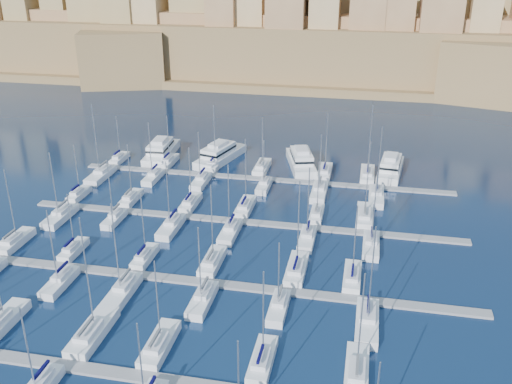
% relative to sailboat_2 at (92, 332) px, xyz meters
% --- Properties ---
extents(ground, '(600.00, 600.00, 0.00)m').
position_rel_sailboat_2_xyz_m(ground, '(11.62, 27.83, -0.79)').
color(ground, '#081533').
rests_on(ground, ground).
extents(pontoon_near, '(84.00, 2.00, 0.40)m').
position_rel_sailboat_2_xyz_m(pontoon_near, '(11.62, -6.17, -0.59)').
color(pontoon_near, slate).
rests_on(pontoon_near, ground).
extents(pontoon_mid_near, '(84.00, 2.00, 0.40)m').
position_rel_sailboat_2_xyz_m(pontoon_mid_near, '(11.62, 15.83, -0.59)').
color(pontoon_mid_near, slate).
rests_on(pontoon_mid_near, ground).
extents(pontoon_mid_far, '(84.00, 2.00, 0.40)m').
position_rel_sailboat_2_xyz_m(pontoon_mid_far, '(11.62, 37.83, -0.59)').
color(pontoon_mid_far, slate).
rests_on(pontoon_mid_far, ground).
extents(pontoon_far, '(84.00, 2.00, 0.40)m').
position_rel_sailboat_2_xyz_m(pontoon_far, '(11.62, 59.83, -0.59)').
color(pontoon_far, slate).
rests_on(pontoon_far, ground).
extents(sailboat_1, '(2.94, 9.81, 14.90)m').
position_rel_sailboat_2_xyz_m(sailboat_1, '(-13.35, -0.39, -0.03)').
color(sailboat_1, silver).
rests_on(sailboat_1, ground).
extents(sailboat_2, '(3.18, 10.60, 17.94)m').
position_rel_sailboat_2_xyz_m(sailboat_2, '(0.00, 0.00, 0.00)').
color(sailboat_2, silver).
rests_on(sailboat_2, ground).
extents(sailboat_3, '(2.83, 9.44, 13.27)m').
position_rel_sailboat_2_xyz_m(sailboat_3, '(9.68, -0.57, -0.05)').
color(sailboat_3, silver).
rests_on(sailboat_3, ground).
extents(sailboat_4, '(2.63, 8.76, 13.65)m').
position_rel_sailboat_2_xyz_m(sailboat_4, '(23.43, -0.91, -0.05)').
color(sailboat_4, silver).
rests_on(sailboat_4, ground).
extents(sailboat_5, '(2.83, 9.44, 14.62)m').
position_rel_sailboat_2_xyz_m(sailboat_5, '(35.12, -0.57, -0.04)').
color(sailboat_5, silver).
rests_on(sailboat_5, ground).
extents(sailboat_12, '(2.67, 8.92, 14.29)m').
position_rel_sailboat_2_xyz_m(sailboat_12, '(-25.17, 21.17, -0.04)').
color(sailboat_12, silver).
rests_on(sailboat_12, ground).
extents(sailboat_13, '(2.24, 7.48, 11.20)m').
position_rel_sailboat_2_xyz_m(sailboat_13, '(-13.66, 20.46, -0.08)').
color(sailboat_13, silver).
rests_on(sailboat_13, ground).
extents(sailboat_14, '(2.34, 7.81, 12.32)m').
position_rel_sailboat_2_xyz_m(sailboat_14, '(-0.77, 20.63, -0.07)').
color(sailboat_14, silver).
rests_on(sailboat_14, ground).
extents(sailboat_15, '(2.75, 9.17, 14.50)m').
position_rel_sailboat_2_xyz_m(sailboat_15, '(10.74, 21.30, -0.04)').
color(sailboat_15, silver).
rests_on(sailboat_15, ground).
extents(sailboat_16, '(2.97, 9.91, 16.23)m').
position_rel_sailboat_2_xyz_m(sailboat_16, '(24.65, 21.66, -0.02)').
color(sailboat_16, silver).
rests_on(sailboat_16, ground).
extents(sailboat_17, '(2.65, 8.84, 13.16)m').
position_rel_sailboat_2_xyz_m(sailboat_17, '(33.53, 21.14, -0.05)').
color(sailboat_17, silver).
rests_on(sailboat_17, ground).
extents(sailboat_19, '(2.54, 8.46, 13.54)m').
position_rel_sailboat_2_xyz_m(sailboat_19, '(-10.72, 10.70, -0.05)').
color(sailboat_19, silver).
rests_on(sailboat_19, ground).
extents(sailboat_20, '(2.87, 9.56, 15.84)m').
position_rel_sailboat_2_xyz_m(sailboat_20, '(-0.17, 10.16, -0.03)').
color(sailboat_20, silver).
rests_on(sailboat_20, ground).
extents(sailboat_21, '(2.67, 8.91, 13.21)m').
position_rel_sailboat_2_xyz_m(sailboat_21, '(12.26, 10.49, -0.05)').
color(sailboat_21, silver).
rests_on(sailboat_21, ground).
extents(sailboat_22, '(2.45, 8.16, 11.81)m').
position_rel_sailboat_2_xyz_m(sailboat_22, '(23.56, 10.85, -0.07)').
color(sailboat_22, silver).
rests_on(sailboat_22, ground).
extents(sailboat_23, '(3.09, 10.30, 16.16)m').
position_rel_sailboat_2_xyz_m(sailboat_23, '(36.11, 9.80, -0.02)').
color(sailboat_23, silver).
rests_on(sailboat_23, ground).
extents(sailboat_24, '(2.24, 7.46, 11.69)m').
position_rel_sailboat_2_xyz_m(sailboat_24, '(-24.13, 42.46, -0.08)').
color(sailboat_24, silver).
rests_on(sailboat_24, ground).
extents(sailboat_25, '(2.39, 7.98, 12.55)m').
position_rel_sailboat_2_xyz_m(sailboat_25, '(-12.57, 42.71, -0.07)').
color(sailboat_25, silver).
rests_on(sailboat_25, ground).
extents(sailboat_26, '(2.55, 8.52, 12.65)m').
position_rel_sailboat_2_xyz_m(sailboat_26, '(0.12, 42.97, -0.06)').
color(sailboat_26, silver).
rests_on(sailboat_26, ground).
extents(sailboat_27, '(2.76, 9.19, 15.02)m').
position_rel_sailboat_2_xyz_m(sailboat_27, '(11.39, 43.31, -0.04)').
color(sailboat_27, silver).
rests_on(sailboat_27, ground).
extents(sailboat_28, '(2.36, 7.87, 11.74)m').
position_rel_sailboat_2_xyz_m(sailboat_28, '(25.69, 42.66, -0.07)').
color(sailboat_28, silver).
rests_on(sailboat_28, ground).
extents(sailboat_29, '(3.08, 10.27, 15.82)m').
position_rel_sailboat_2_xyz_m(sailboat_29, '(34.78, 43.84, -0.02)').
color(sailboat_29, silver).
rests_on(sailboat_29, ground).
extents(sailboat_30, '(2.90, 9.68, 14.12)m').
position_rel_sailboat_2_xyz_m(sailboat_30, '(-22.55, 32.11, -0.04)').
color(sailboat_30, silver).
rests_on(sailboat_30, ground).
extents(sailboat_31, '(2.26, 7.54, 13.00)m').
position_rel_sailboat_2_xyz_m(sailboat_31, '(-11.89, 33.16, -0.06)').
color(sailboat_31, silver).
rests_on(sailboat_31, ground).
extents(sailboat_32, '(2.83, 9.44, 14.01)m').
position_rel_sailboat_2_xyz_m(sailboat_32, '(-0.22, 32.22, -0.04)').
color(sailboat_32, silver).
rests_on(sailboat_32, ground).
extents(sailboat_33, '(2.72, 9.08, 14.16)m').
position_rel_sailboat_2_xyz_m(sailboat_33, '(11.00, 32.40, -0.04)').
color(sailboat_33, silver).
rests_on(sailboat_33, ground).
extents(sailboat_34, '(2.64, 8.80, 14.72)m').
position_rel_sailboat_2_xyz_m(sailboat_34, '(25.07, 32.54, -0.04)').
color(sailboat_34, silver).
rests_on(sailboat_34, ground).
extents(sailboat_35, '(2.79, 9.32, 14.94)m').
position_rel_sailboat_2_xyz_m(sailboat_35, '(36.22, 32.28, -0.03)').
color(sailboat_35, silver).
rests_on(sailboat_35, ground).
extents(sailboat_36, '(2.27, 7.58, 11.52)m').
position_rel_sailboat_2_xyz_m(sailboat_36, '(-24.85, 64.52, -0.08)').
color(sailboat_36, silver).
rests_on(sailboat_36, ground).
extents(sailboat_37, '(2.58, 8.59, 12.19)m').
position_rel_sailboat_2_xyz_m(sailboat_37, '(-12.35, 65.01, -0.06)').
color(sailboat_37, silver).
rests_on(sailboat_37, ground).
extents(sailboat_38, '(2.85, 9.50, 15.24)m').
position_rel_sailboat_2_xyz_m(sailboat_38, '(-1.03, 65.46, -0.03)').
color(sailboat_38, silver).
rests_on(sailboat_38, ground).
extents(sailboat_39, '(2.89, 9.63, 12.93)m').
position_rel_sailboat_2_xyz_m(sailboat_39, '(10.43, 65.52, -0.05)').
color(sailboat_39, silver).
rests_on(sailboat_39, ground).
extents(sailboat_40, '(2.88, 9.60, 14.77)m').
position_rel_sailboat_2_xyz_m(sailboat_40, '(25.14, 65.51, -0.03)').
color(sailboat_40, silver).
rests_on(sailboat_40, ground).
extents(sailboat_41, '(3.06, 10.19, 17.07)m').
position_rel_sailboat_2_xyz_m(sailboat_41, '(34.78, 65.80, -0.01)').
color(sailboat_41, silver).
rests_on(sailboat_41, ground).
extents(sailboat_42, '(3.19, 10.64, 17.58)m').
position_rel_sailboat_2_xyz_m(sailboat_42, '(-24.46, 53.63, -0.00)').
color(sailboat_42, silver).
rests_on(sailboat_42, ground).
extents(sailboat_43, '(2.50, 8.32, 13.90)m').
position_rel_sailboat_2_xyz_m(sailboat_43, '(-12.37, 54.77, -0.05)').
color(sailboat_43, silver).
rests_on(sailboat_43, ground).
extents(sailboat_44, '(2.65, 8.84, 12.51)m').
position_rel_sailboat_2_xyz_m(sailboat_44, '(-1.12, 54.52, -0.06)').
color(sailboat_44, silver).
rests_on(sailboat_44, ground).
extents(sailboat_45, '(2.42, 8.08, 11.46)m').
position_rel_sailboat_2_xyz_m(sailboat_45, '(12.99, 54.89, -0.08)').
color(sailboat_45, silver).
rests_on(sailboat_45, ground).
extents(sailboat_46, '(3.03, 10.09, 13.80)m').
position_rel_sailboat_2_xyz_m(sailboat_46, '(25.06, 53.90, -0.04)').
color(sailboat_46, silver).
rests_on(sailboat_46, ground).
extents(sailboat_47, '(3.04, 10.15, 16.19)m').
position_rel_sailboat_2_xyz_m(sailboat_47, '(36.88, 53.87, -0.02)').
color(sailboat_47, silver).
rests_on(sailboat_47, ground).
extents(motor_yacht_a, '(6.23, 17.32, 5.25)m').
position_rel_sailboat_2_xyz_m(motor_yacht_a, '(-15.91, 69.50, 0.94)').
color(motor_yacht_a, silver).
rests_on(motor_yacht_a, ground).
extents(motor_yacht_b, '(9.59, 18.24, 5.25)m').
position_rel_sailboat_2_xyz_m(motor_yacht_b, '(-0.88, 69.73, 0.94)').
color(motor_yacht_b, silver).
rests_on(motor_yacht_b, ground).
extents(motor_yacht_c, '(9.45, 17.56, 5.25)m').
position_rel_sailboat_2_xyz_m(motor_yacht_c, '(19.15, 69.42, 0.94)').
color(motor_yacht_c, silver).
rests_on(motor_yacht_c, ground).
extents(motor_yacht_d, '(6.52, 16.25, 5.25)m').
position_rel_sailboat_2_xyz_m(motor_yacht_d, '(39.89, 68.92, 0.94)').
color(motor_yacht_d, silver).
rests_on(motor_yacht_d, ground).
extents(fortified_city, '(460.00, 108.95, 59.52)m').
position_rel_sailboat_2_xyz_m(fortified_city, '(11.43, 183.09, 13.95)').
color(fortified_city, brown).
rests_on(fortified_city, ground).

